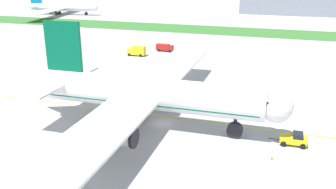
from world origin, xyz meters
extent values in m
plane|color=#ADAAA5|center=(0.00, 0.00, 0.00)|extent=(600.00, 600.00, 0.00)
cube|color=yellow|center=(0.00, 3.41, 0.00)|extent=(280.00, 0.36, 0.01)
cube|color=#38722D|center=(0.00, 109.63, 0.05)|extent=(320.00, 24.00, 0.10)
cylinder|color=white|center=(-1.35, -1.99, 6.52)|extent=(40.63, 6.86, 5.80)
cube|color=#055938|center=(-1.35, -1.99, 5.51)|extent=(39.00, 6.35, 0.70)
sphere|color=white|center=(20.49, -1.42, 6.52)|extent=(5.51, 5.51, 5.51)
cone|color=white|center=(-24.19, -2.59, 6.96)|extent=(6.51, 5.10, 4.93)
cube|color=#055938|center=(-18.35, -2.44, 14.06)|extent=(7.30, 0.77, 9.28)
cube|color=white|center=(-19.31, 3.34, 7.39)|extent=(4.70, 9.39, 0.41)
cube|color=white|center=(-19.00, -8.26, 7.39)|extent=(4.70, 9.39, 0.41)
cube|color=white|center=(-3.92, 19.07, 5.80)|extent=(9.86, 36.66, 0.46)
cube|color=white|center=(-2.82, -23.16, 5.80)|extent=(9.86, 36.66, 0.46)
cylinder|color=#B7BABF|center=(-2.49, 10.90, 4.05)|extent=(5.59, 3.33, 3.19)
cylinder|color=black|center=(0.26, 10.97, 4.05)|extent=(0.57, 3.36, 3.35)
cylinder|color=#B7BABF|center=(-1.82, -14.93, 4.05)|extent=(5.59, 3.33, 3.19)
cylinder|color=black|center=(0.94, -14.86, 4.05)|extent=(0.57, 3.36, 3.35)
cylinder|color=black|center=(14.04, -1.59, 2.50)|extent=(0.61, 0.61, 2.25)
cylinder|color=black|center=(14.04, -1.59, 1.38)|extent=(2.79, 1.31, 2.75)
cylinder|color=black|center=(-4.66, 0.97, 2.50)|extent=(0.61, 0.61, 2.25)
cylinder|color=black|center=(-4.66, 0.97, 1.38)|extent=(2.79, 1.31, 2.75)
cylinder|color=black|center=(-4.50, -5.12, 2.50)|extent=(0.61, 0.61, 2.25)
cylinder|color=black|center=(-4.50, -5.12, 1.38)|extent=(2.79, 1.31, 2.75)
cube|color=black|center=(19.62, -1.44, 7.25)|extent=(2.14, 4.40, 1.04)
sphere|color=black|center=(-16.80, 0.44, 7.05)|extent=(0.41, 0.41, 0.41)
sphere|color=black|center=(-13.38, 0.53, 7.05)|extent=(0.41, 0.41, 0.41)
sphere|color=black|center=(-9.97, 0.62, 7.05)|extent=(0.41, 0.41, 0.41)
sphere|color=black|center=(-6.55, 0.71, 7.05)|extent=(0.41, 0.41, 0.41)
sphere|color=black|center=(-3.13, 0.80, 7.05)|extent=(0.41, 0.41, 0.41)
sphere|color=black|center=(0.29, 0.89, 7.05)|extent=(0.41, 0.41, 0.41)
sphere|color=black|center=(3.71, 0.98, 7.05)|extent=(0.41, 0.41, 0.41)
sphere|color=black|center=(7.13, 1.07, 7.05)|extent=(0.41, 0.41, 0.41)
sphere|color=black|center=(10.54, 1.16, 7.05)|extent=(0.41, 0.41, 0.41)
sphere|color=black|center=(13.96, 1.25, 7.05)|extent=(0.41, 0.41, 0.41)
cube|color=yellow|center=(23.69, -1.34, 0.90)|extent=(4.38, 2.40, 0.90)
cube|color=black|center=(24.34, -1.32, 1.80)|extent=(1.60, 1.78, 0.90)
cylinder|color=black|center=(20.63, -1.42, 0.60)|extent=(1.80, 0.17, 0.12)
cylinder|color=black|center=(22.20, -2.52, 0.45)|extent=(0.91, 0.37, 0.90)
cylinder|color=black|center=(22.14, -0.23, 0.45)|extent=(0.91, 0.37, 0.90)
cylinder|color=black|center=(25.23, -2.44, 0.45)|extent=(0.91, 0.37, 0.90)
cylinder|color=black|center=(25.17, -0.15, 0.45)|extent=(0.91, 0.37, 0.90)
cylinder|color=black|center=(-7.40, -21.24, 0.41)|extent=(0.12, 0.12, 0.82)
cylinder|color=orange|center=(-7.46, -21.11, 1.08)|extent=(0.10, 0.10, 0.52)
cylinder|color=black|center=(-7.32, -21.41, 0.41)|extent=(0.12, 0.12, 0.82)
cylinder|color=orange|center=(-7.26, -21.54, 1.08)|extent=(0.10, 0.10, 0.52)
cube|color=orange|center=(-7.36, -21.32, 1.11)|extent=(0.39, 0.49, 0.58)
sphere|color=#8C6647|center=(-7.36, -21.32, 1.52)|extent=(0.22, 0.22, 0.22)
cube|color=#F2590C|center=(20.68, -7.44, 0.01)|extent=(0.36, 0.36, 0.03)
cone|color=#F2590C|center=(20.68, -7.44, 0.31)|extent=(0.28, 0.28, 0.55)
cylinder|color=white|center=(20.68, -7.44, 0.33)|extent=(0.17, 0.17, 0.06)
cube|color=#B21E19|center=(-20.36, 59.52, 1.48)|extent=(4.57, 2.25, 2.05)
cube|color=#B21E19|center=(-17.49, 59.40, 1.34)|extent=(1.83, 2.05, 1.77)
cube|color=#263347|center=(-16.68, 59.37, 1.69)|extent=(0.15, 1.74, 0.78)
cylinder|color=black|center=(-17.45, 60.44, 0.45)|extent=(0.91, 0.34, 0.90)
cylinder|color=black|center=(-17.54, 58.37, 0.45)|extent=(0.91, 0.34, 0.90)
cylinder|color=black|center=(-21.44, 60.60, 0.45)|extent=(0.91, 0.34, 0.90)
cylinder|color=black|center=(-21.52, 58.53, 0.45)|extent=(0.91, 0.34, 0.90)
cube|color=yellow|center=(-25.66, 50.08, 1.83)|extent=(4.59, 2.33, 2.76)
cube|color=yellow|center=(-28.54, 49.98, 1.31)|extent=(1.83, 2.14, 1.72)
cube|color=#263347|center=(-29.35, 49.95, 1.65)|extent=(0.14, 1.82, 0.76)
cylinder|color=black|center=(-28.50, 48.90, 0.45)|extent=(0.91, 0.33, 0.90)
cylinder|color=black|center=(-28.58, 51.06, 0.45)|extent=(0.91, 0.33, 0.90)
cylinder|color=black|center=(-24.49, 49.04, 0.45)|extent=(0.91, 0.33, 0.90)
cylinder|color=black|center=(-24.57, 51.21, 0.45)|extent=(0.91, 0.33, 0.90)
cylinder|color=white|center=(-112.49, 137.27, 4.66)|extent=(39.48, 10.95, 4.14)
cube|color=#0C6B9E|center=(-112.49, 137.27, 3.93)|extent=(37.87, 10.35, 0.50)
sphere|color=white|center=(-91.99, 140.91, 4.66)|extent=(3.93, 3.93, 3.93)
cone|color=white|center=(-133.70, 133.51, 4.97)|extent=(5.10, 4.26, 3.52)
cube|color=white|center=(-130.27, 138.33, 5.28)|extent=(5.42, 7.28, 0.29)
cube|color=white|center=(-128.82, 130.17, 5.28)|extent=(5.42, 7.28, 0.29)
cube|color=white|center=(-117.88, 156.41, 4.14)|extent=(14.71, 36.39, 0.33)
cube|color=white|center=(-110.98, 117.45, 4.14)|extent=(14.71, 36.39, 0.33)
cylinder|color=#B7BABF|center=(-115.33, 148.77, 2.89)|extent=(4.27, 2.93, 2.28)
cylinder|color=black|center=(-113.39, 149.11, 2.89)|extent=(0.75, 2.41, 2.39)
cylinder|color=#B7BABF|center=(-111.20, 125.51, 2.89)|extent=(4.27, 2.93, 2.28)
cylinder|color=black|center=(-109.27, 125.85, 2.89)|extent=(0.75, 2.41, 2.39)
cylinder|color=black|center=(-97.76, 139.88, 1.79)|extent=(0.43, 0.43, 1.60)
cylinder|color=black|center=(-97.76, 139.88, 0.98)|extent=(2.09, 1.21, 1.97)
cylinder|color=black|center=(-115.97, 138.87, 1.79)|extent=(0.43, 0.43, 1.60)
cylinder|color=black|center=(-115.97, 138.87, 0.98)|extent=(2.09, 1.21, 1.97)
cylinder|color=black|center=(-115.21, 134.58, 1.79)|extent=(0.43, 0.43, 1.60)
cylinder|color=black|center=(-115.21, 134.58, 0.98)|extent=(2.09, 1.21, 1.97)
cube|color=gray|center=(36.03, 185.44, 9.00)|extent=(92.44, 20.00, 18.00)
camera|label=1|loc=(21.30, -59.99, 27.98)|focal=39.24mm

